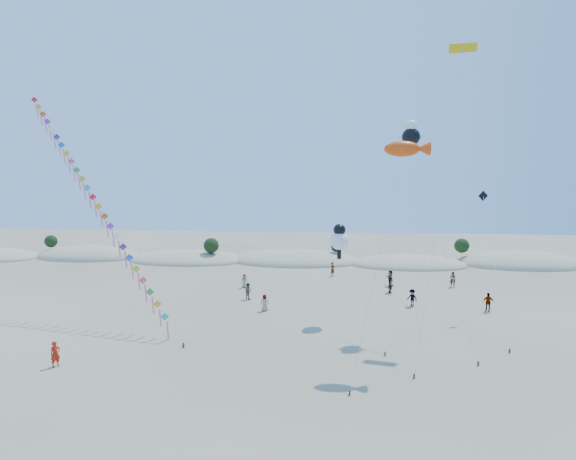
# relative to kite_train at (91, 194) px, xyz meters

# --- Properties ---
(ground) EXTENTS (160.00, 160.00, 0.00)m
(ground) POSITION_rel_kite_train_xyz_m (16.45, -17.90, -10.98)
(ground) COLOR #7C7056
(ground) RESTS_ON ground
(dune_ridge) EXTENTS (145.30, 11.49, 5.57)m
(dune_ridge) POSITION_rel_kite_train_xyz_m (17.50, 27.24, -10.87)
(dune_ridge) COLOR tan
(dune_ridge) RESTS_ON ground
(kite_train) EXTENTS (20.60, 15.12, 21.08)m
(kite_train) POSITION_rel_kite_train_xyz_m (0.00, 0.00, 0.00)
(kite_train) COLOR #3F2D1E
(kite_train) RESTS_ON ground
(fish_kite) EXTENTS (5.59, 7.88, 15.14)m
(fish_kite) POSITION_rel_kite_train_xyz_m (26.83, -7.39, 3.58)
(fish_kite) COLOR #3F2D1E
(fish_kite) RESTS_ON ground
(cartoon_kite_low) EXTENTS (4.04, 9.11, 8.55)m
(cartoon_kite_low) POSITION_rel_kite_train_xyz_m (22.38, -0.07, -3.73)
(cartoon_kite_low) COLOR #3F2D1E
(cartoon_kite_low) RESTS_ON ground
(cartoon_kite_high) EXTENTS (4.52, 10.00, 17.29)m
(cartoon_kite_high) POSITION_rel_kite_train_xyz_m (28.20, -0.32, 5.06)
(cartoon_kite_high) COLOR #3F2D1E
(cartoon_kite_high) RESTS_ON ground
(parafoil_kite) EXTENTS (6.45, 12.93, 23.54)m
(parafoil_kite) POSITION_rel_kite_train_xyz_m (32.16, 0.18, 11.60)
(parafoil_kite) COLOR #3F2D1E
(parafoil_kite) RESTS_ON ground
(dark_kite) EXTENTS (1.24, 10.43, 11.33)m
(dark_kite) POSITION_rel_kite_train_xyz_m (35.13, 0.35, -3.27)
(dark_kite) COLOR #3F2D1E
(dark_kite) RESTS_ON ground
(flyer_foreground) EXTENTS (0.72, 0.76, 1.74)m
(flyer_foreground) POSITION_rel_kite_train_xyz_m (3.34, -12.24, -10.11)
(flyer_foreground) COLOR #AD1F0D
(flyer_foreground) RESTS_ON ground
(beachgoers) EXTENTS (25.37, 16.44, 1.84)m
(beachgoers) POSITION_rel_kite_train_xyz_m (25.58, 8.91, -10.11)
(beachgoers) COLOR slate
(beachgoers) RESTS_ON ground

